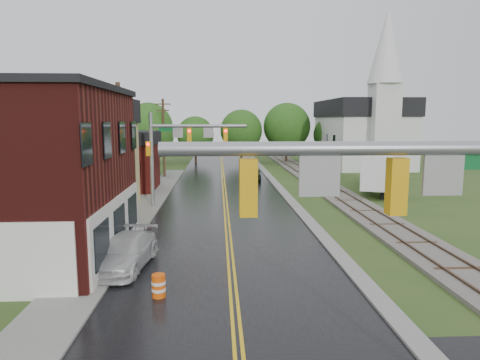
{
  "coord_description": "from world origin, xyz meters",
  "views": [
    {
      "loc": [
        -0.55,
        -5.6,
        6.73
      ],
      "look_at": [
        0.6,
        16.92,
        3.5
      ],
      "focal_mm": 32.0,
      "sensor_mm": 36.0,
      "label": 1
    }
  ],
  "objects": [
    {
      "name": "darkred_building",
      "position": [
        -10.0,
        35.0,
        2.2
      ],
      "size": [
        7.0,
        6.0,
        4.4
      ],
      "primitive_type": "cube",
      "color": "#3F0F0C",
      "rests_on": "ground"
    },
    {
      "name": "church",
      "position": [
        20.0,
        53.74,
        5.83
      ],
      "size": [
        10.4,
        18.4,
        20.0
      ],
      "color": "silver",
      "rests_on": "ground"
    },
    {
      "name": "utility_pole_b",
      "position": [
        -6.8,
        22.0,
        4.72
      ],
      "size": [
        1.8,
        0.28,
        9.0
      ],
      "color": "#382616",
      "rests_on": "ground"
    },
    {
      "name": "sidewalk_left",
      "position": [
        -6.2,
        25.0,
        0.0
      ],
      "size": [
        2.4,
        50.0,
        0.12
      ],
      "primitive_type": "cube",
      "color": "gray",
      "rests_on": "ground"
    },
    {
      "name": "yellow_house",
      "position": [
        -11.0,
        26.0,
        3.2
      ],
      "size": [
        8.0,
        7.0,
        6.4
      ],
      "primitive_type": "cube",
      "color": "tan",
      "rests_on": "ground"
    },
    {
      "name": "utility_pole_c",
      "position": [
        -6.8,
        44.0,
        4.72
      ],
      "size": [
        1.8,
        0.28,
        9.0
      ],
      "color": "#382616",
      "rests_on": "ground"
    },
    {
      "name": "traffic_signal_far",
      "position": [
        -3.47,
        27.0,
        4.97
      ],
      "size": [
        7.34,
        0.43,
        7.2
      ],
      "color": "gray",
      "rests_on": "ground"
    },
    {
      "name": "traffic_signal_near",
      "position": [
        3.47,
        2.0,
        4.97
      ],
      "size": [
        7.34,
        0.3,
        7.2
      ],
      "color": "gray",
      "rests_on": "ground"
    },
    {
      "name": "construction_barrel",
      "position": [
        -2.85,
        10.0,
        0.45
      ],
      "size": [
        0.67,
        0.67,
        0.91
      ],
      "primitive_type": "cylinder",
      "rotation": [
        0.0,
        0.0,
        -0.42
      ],
      "color": "#E8500A",
      "rests_on": "ground"
    },
    {
      "name": "tree_left_e",
      "position": [
        -8.85,
        45.9,
        4.81
      ],
      "size": [
        6.4,
        6.4,
        8.16
      ],
      "color": "black",
      "rests_on": "ground"
    },
    {
      "name": "semi_trailer",
      "position": [
        14.2,
        33.7,
        2.22
      ],
      "size": [
        6.17,
        11.87,
        3.72
      ],
      "color": "black",
      "rests_on": "ground"
    },
    {
      "name": "railroad",
      "position": [
        10.0,
        35.0,
        0.11
      ],
      "size": [
        3.2,
        80.0,
        0.3
      ],
      "color": "#59544C",
      "rests_on": "ground"
    },
    {
      "name": "tree_left_c",
      "position": [
        -13.85,
        39.9,
        4.51
      ],
      "size": [
        6.0,
        6.0,
        7.65
      ],
      "color": "black",
      "rests_on": "ground"
    },
    {
      "name": "tree_left_b",
      "position": [
        -17.85,
        31.9,
        5.72
      ],
      "size": [
        7.6,
        7.6,
        9.69
      ],
      "color": "black",
      "rests_on": "ground"
    },
    {
      "name": "suv_dark",
      "position": [
        2.94,
        40.44,
        0.68
      ],
      "size": [
        2.6,
        5.02,
        1.35
      ],
      "primitive_type": "imported",
      "rotation": [
        0.0,
        0.0,
        -0.07
      ],
      "color": "black",
      "rests_on": "ground"
    },
    {
      "name": "curb_right",
      "position": [
        5.4,
        35.0,
        0.0
      ],
      "size": [
        0.8,
        70.0,
        0.12
      ],
      "primitive_type": "cube",
      "color": "gray",
      "rests_on": "ground"
    },
    {
      "name": "pickup_white",
      "position": [
        -4.8,
        13.37,
        0.73
      ],
      "size": [
        2.65,
        5.24,
        1.46
      ],
      "primitive_type": "imported",
      "rotation": [
        0.0,
        0.0,
        -0.12
      ],
      "color": "silver",
      "rests_on": "ground"
    },
    {
      "name": "main_road",
      "position": [
        0.0,
        30.0,
        0.0
      ],
      "size": [
        10.0,
        90.0,
        0.02
      ],
      "primitive_type": "cube",
      "color": "black",
      "rests_on": "ground"
    }
  ]
}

